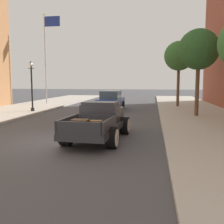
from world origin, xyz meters
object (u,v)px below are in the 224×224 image
at_px(street_tree_second, 199,50).
at_px(hotrod_truck_gunmetal, 100,121).
at_px(street_tree_third, 179,56).
at_px(street_lamp_far, 32,82).
at_px(flagpole, 47,49).
at_px(car_background_blue, 111,101).

bearing_deg(street_tree_second, hotrod_truck_gunmetal, -125.46).
relative_size(street_tree_second, street_tree_third, 0.96).
xyz_separation_m(hotrod_truck_gunmetal, street_lamp_far, (-7.04, 8.02, 1.63)).
xyz_separation_m(street_lamp_far, flagpole, (-1.57, 6.91, 3.39)).
relative_size(car_background_blue, street_tree_second, 0.76).
bearing_deg(street_lamp_far, street_tree_second, -3.56).
bearing_deg(hotrod_truck_gunmetal, car_background_blue, 96.80).
bearing_deg(street_tree_third, hotrod_truck_gunmetal, -107.98).
relative_size(car_background_blue, street_tree_third, 0.73).
distance_m(car_background_blue, street_tree_second, 8.43).
height_order(hotrod_truck_gunmetal, flagpole, flagpole).
xyz_separation_m(street_lamp_far, street_tree_second, (12.21, -0.76, 2.13)).
relative_size(street_lamp_far, street_tree_third, 0.64).
bearing_deg(flagpole, hotrod_truck_gunmetal, -60.02).
distance_m(car_background_blue, street_tree_third, 7.63).
bearing_deg(street_tree_third, street_tree_second, -84.54).
relative_size(hotrod_truck_gunmetal, car_background_blue, 1.15).
xyz_separation_m(hotrod_truck_gunmetal, car_background_blue, (-1.32, 11.10, 0.01)).
distance_m(hotrod_truck_gunmetal, street_tree_third, 15.20).
relative_size(hotrod_truck_gunmetal, street_tree_second, 0.87).
bearing_deg(street_lamp_far, hotrod_truck_gunmetal, -48.72).
height_order(hotrod_truck_gunmetal, street_tree_third, street_tree_third).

